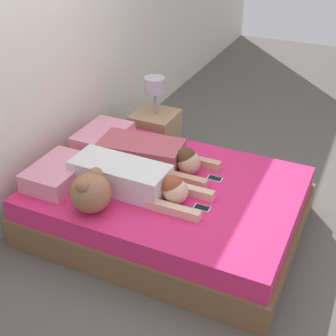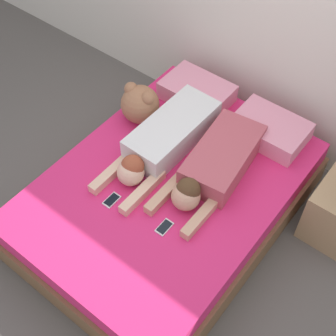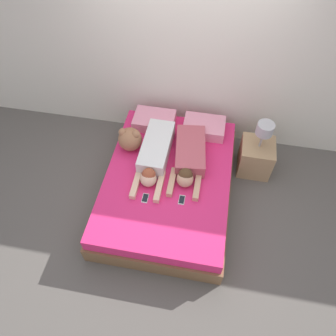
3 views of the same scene
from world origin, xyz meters
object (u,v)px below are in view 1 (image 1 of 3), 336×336
at_px(pillow_head_left, 58,173).
at_px(nightstand, 155,130).
at_px(pillow_head_right, 103,137).
at_px(cell_phone_left, 202,208).
at_px(person_left, 132,179).
at_px(plush_toy, 91,192).
at_px(person_right, 153,154).
at_px(cell_phone_right, 215,179).
at_px(bed, 168,206).

relative_size(pillow_head_left, nightstand, 0.64).
xyz_separation_m(pillow_head_right, cell_phone_left, (-0.55, -1.22, -0.07)).
xyz_separation_m(person_left, plush_toy, (-0.36, 0.15, 0.06)).
height_order(person_left, nightstand, nightstand).
xyz_separation_m(person_right, plush_toy, (-0.79, 0.12, 0.06)).
bearing_deg(pillow_head_left, cell_phone_right, -63.78).
relative_size(pillow_head_left, pillow_head_right, 1.00).
bearing_deg(pillow_head_right, nightstand, -12.46).
bearing_deg(nightstand, cell_phone_right, -131.60).
bearing_deg(person_right, person_left, -175.53).
height_order(bed, pillow_head_right, pillow_head_right).
relative_size(cell_phone_right, nightstand, 0.15).
bearing_deg(person_left, cell_phone_right, -51.34).
xyz_separation_m(bed, cell_phone_left, (-0.20, -0.38, 0.23)).
height_order(person_left, plush_toy, plush_toy).
bearing_deg(cell_phone_left, bed, 61.75).
bearing_deg(pillow_head_left, pillow_head_right, 0.00).
distance_m(pillow_head_left, person_left, 0.63).
xyz_separation_m(pillow_head_left, person_left, (0.14, -0.62, 0.03)).
relative_size(person_right, cell_phone_right, 8.23).
height_order(pillow_head_left, nightstand, nightstand).
height_order(person_left, person_right, person_right).
distance_m(person_right, nightstand, 1.01).
distance_m(bed, cell_phone_left, 0.49).
bearing_deg(person_left, pillow_head_left, 102.54).
bearing_deg(pillow_head_left, cell_phone_left, -83.31).
relative_size(person_right, cell_phone_left, 8.23).
height_order(pillow_head_right, person_right, person_right).
relative_size(pillow_head_right, plush_toy, 1.73).
bearing_deg(person_right, pillow_head_left, 134.35).
relative_size(person_left, cell_phone_right, 8.92).
height_order(cell_phone_left, nightstand, nightstand).
bearing_deg(plush_toy, person_left, -22.94).
distance_m(pillow_head_right, cell_phone_left, 1.34).
bearing_deg(bed, pillow_head_left, 112.59).
relative_size(person_left, plush_toy, 3.55).
relative_size(person_left, cell_phone_left, 8.92).
bearing_deg(pillow_head_right, cell_phone_left, -114.42).
relative_size(cell_phone_left, cell_phone_right, 1.00).
distance_m(cell_phone_right, nightstand, 1.34).
bearing_deg(person_left, pillow_head_right, 48.00).
xyz_separation_m(plush_toy, nightstand, (1.68, 0.30, -0.33)).
distance_m(pillow_head_right, plush_toy, 1.03).
distance_m(pillow_head_right, cell_phone_right, 1.17).
height_order(plush_toy, nightstand, nightstand).
bearing_deg(bed, person_right, 48.14).
distance_m(plush_toy, nightstand, 1.73).
xyz_separation_m(person_left, nightstand, (1.32, 0.45, -0.27)).
xyz_separation_m(bed, person_right, (0.22, 0.25, 0.33)).
bearing_deg(person_right, cell_phone_left, -124.20).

